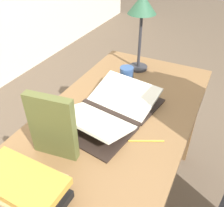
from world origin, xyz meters
TOP-DOWN VIEW (x-y plane):
  - reading_desk at (0.00, 0.00)m, footprint 1.42×0.70m
  - open_book at (0.04, 0.03)m, footprint 0.56×0.42m
  - book_stack_tall at (-0.50, 0.08)m, footprint 0.19×0.30m
  - book_standing_upright at (-0.28, 0.11)m, footprint 0.06×0.19m
  - reading_lamp at (0.54, 0.08)m, footprint 0.16×0.16m
  - coffee_mug at (0.33, 0.08)m, footprint 0.10×0.08m
  - pencil at (-0.06, -0.19)m, footprint 0.07×0.14m

SIDE VIEW (x-z plane):
  - reading_desk at x=0.00m, z-range 0.28..1.04m
  - pencil at x=-0.06m, z-range 0.77..0.77m
  - open_book at x=0.04m, z-range 0.75..0.84m
  - coffee_mug at x=0.33m, z-range 0.77..0.87m
  - book_stack_tall at x=-0.50m, z-range 0.77..0.87m
  - book_standing_upright at x=-0.28m, z-range 0.77..1.04m
  - reading_lamp at x=0.54m, z-range 0.90..1.35m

